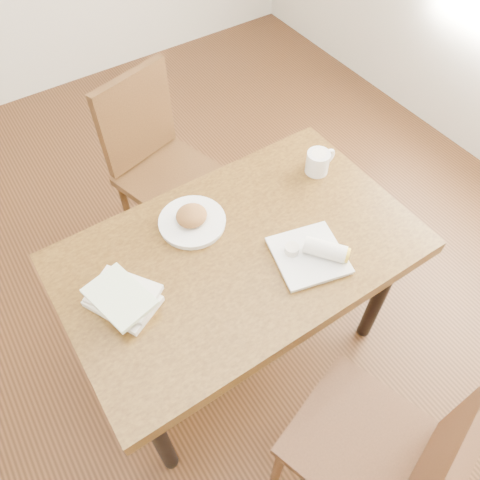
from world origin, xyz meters
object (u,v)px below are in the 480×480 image
chair_near (389,452)px  plate_burrito (314,253)px  table (240,262)px  book_stack (122,298)px  chair_far (158,159)px  coffee_mug (318,161)px  plate_scone (192,220)px

chair_near → plate_burrito: 0.66m
table → book_stack: 0.45m
chair_far → coffee_mug: (0.43, -0.63, 0.25)m
chair_near → book_stack: chair_near is taller
chair_far → plate_scone: (-0.14, -0.60, 0.23)m
coffee_mug → plate_scone: bearing=176.4°
coffee_mug → plate_burrito: size_ratio=0.48×
coffee_mug → plate_burrito: 0.44m
table → book_stack: size_ratio=4.67×
chair_far → plate_burrito: 1.00m
chair_near → plate_scone: (-0.12, 0.97, 0.23)m
table → chair_near: (0.03, -0.78, -0.12)m
table → coffee_mug: size_ratio=9.15×
plate_scone → coffee_mug: bearing=-3.6°
chair_near → book_stack: 0.96m
table → chair_near: chair_near is taller
chair_far → book_stack: 0.93m
plate_scone → coffee_mug: (0.56, -0.04, 0.02)m
table → plate_scone: plate_scone is taller
table → book_stack: bearing=176.3°
coffee_mug → book_stack: bearing=-172.0°
chair_near → chair_far: same height
table → plate_burrito: plate_burrito is taller
chair_near → coffee_mug: 1.06m
chair_near → coffee_mug: size_ratio=6.91×
table → plate_scone: (-0.08, 0.19, 0.11)m
chair_far → table: bearing=-93.8°
chair_near → chair_far: bearing=89.3°
plate_scone → chair_near: bearing=-83.2°
book_stack → coffee_mug: bearing=8.0°
chair_near → book_stack: (-0.47, 0.80, 0.23)m
plate_burrito → plate_scone: bearing=126.9°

